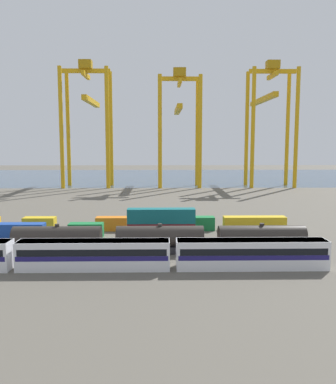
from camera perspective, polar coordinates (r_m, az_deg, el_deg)
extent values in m
plane|color=#5B564C|center=(112.22, -6.35, -1.69)|extent=(420.00, 420.00, 0.00)
cube|color=#384C60|center=(206.95, -3.94, 2.23)|extent=(400.00, 110.00, 0.01)
cube|color=silver|center=(54.34, -10.61, -8.88)|extent=(20.20, 3.10, 3.90)
cube|color=navy|center=(54.36, -10.60, -8.98)|extent=(19.79, 3.14, 0.64)
cube|color=black|center=(54.16, -10.62, -8.18)|extent=(19.39, 3.13, 0.90)
cube|color=slate|center=(53.89, -10.65, -7.07)|extent=(20.00, 2.85, 0.36)
cube|color=silver|center=(54.97, 11.91, -8.72)|extent=(20.20, 3.10, 3.90)
cube|color=navy|center=(55.00, 11.91, -8.82)|extent=(19.79, 3.14, 0.64)
cube|color=black|center=(54.80, 11.93, -8.04)|extent=(19.39, 3.13, 0.90)
cube|color=slate|center=(54.53, 11.95, -6.93)|extent=(20.00, 2.85, 0.36)
cube|color=#232326|center=(63.72, -15.56, -7.97)|extent=(13.34, 2.50, 1.10)
cylinder|color=#2D2823|center=(63.23, -15.62, -6.15)|extent=(13.34, 3.06, 3.06)
cylinder|color=#2D2823|center=(62.88, -15.67, -4.62)|extent=(0.70, 0.70, 0.36)
cube|color=#232326|center=(61.73, -1.16, -8.20)|extent=(13.34, 2.50, 1.10)
cylinder|color=#2D2823|center=(61.23, -1.16, -6.31)|extent=(13.34, 3.06, 3.06)
cylinder|color=#2D2823|center=(60.86, -1.17, -4.74)|extent=(0.70, 0.70, 0.36)
cube|color=#232326|center=(63.67, 13.26, -7.91)|extent=(13.34, 2.50, 1.10)
cylinder|color=#2D2823|center=(63.18, 13.31, -6.09)|extent=(13.34, 3.06, 3.06)
cylinder|color=#2D2823|center=(62.82, 13.35, -4.56)|extent=(0.70, 0.70, 0.36)
cube|color=#1C4299|center=(76.37, -21.71, -5.18)|extent=(12.10, 2.44, 2.60)
cube|color=#197538|center=(72.74, -11.69, -5.42)|extent=(6.04, 2.44, 2.60)
cube|color=maroon|center=(71.51, -0.98, -5.49)|extent=(12.10, 2.44, 2.60)
cube|color=#146066|center=(71.00, -0.98, -3.44)|extent=(12.10, 2.44, 2.60)
cube|color=gold|center=(80.85, -17.98, -4.38)|extent=(6.04, 2.44, 2.60)
cube|color=orange|center=(77.96, -8.10, -4.52)|extent=(6.04, 2.44, 2.60)
cube|color=#197538|center=(77.50, 2.21, -4.52)|extent=(12.10, 2.44, 2.60)
cube|color=gold|center=(79.52, 12.31, -4.39)|extent=(12.10, 2.44, 2.60)
cylinder|color=gold|center=(155.44, -15.10, 8.86)|extent=(1.50, 1.50, 45.35)
cylinder|color=gold|center=(152.25, -8.72, 9.06)|extent=(1.50, 1.50, 45.35)
cylinder|color=gold|center=(166.19, -14.17, 8.74)|extent=(1.50, 1.50, 45.35)
cylinder|color=gold|center=(163.21, -8.20, 8.91)|extent=(1.50, 1.50, 45.35)
cube|color=gold|center=(161.37, -11.76, 16.68)|extent=(18.81, 1.20, 1.60)
cube|color=gold|center=(161.10, -11.74, 16.12)|extent=(1.20, 12.66, 1.60)
cube|color=gold|center=(171.05, -10.95, 12.64)|extent=(2.00, 32.53, 2.00)
cube|color=#A77A10|center=(161.81, -11.78, 17.52)|extent=(4.80, 4.00, 3.20)
cylinder|color=gold|center=(150.86, -1.17, 8.62)|extent=(1.50, 1.50, 42.52)
cylinder|color=gold|center=(151.60, 4.64, 8.59)|extent=(1.50, 1.50, 42.52)
cylinder|color=gold|center=(161.97, -1.16, 8.49)|extent=(1.50, 1.50, 42.52)
cylinder|color=gold|center=(162.66, 4.24, 8.47)|extent=(1.50, 1.50, 42.52)
cube|color=gold|center=(158.53, 1.67, 15.96)|extent=(16.76, 1.20, 1.60)
cube|color=gold|center=(158.28, 1.66, 15.39)|extent=(1.20, 12.72, 1.60)
cube|color=gold|center=(168.34, 1.47, 11.77)|extent=(2.00, 32.02, 2.00)
cube|color=#A77A10|center=(158.92, 1.67, 16.82)|extent=(4.80, 4.00, 3.20)
cylinder|color=gold|center=(155.08, 12.12, 8.96)|extent=(1.50, 1.50, 45.43)
cylinder|color=gold|center=(159.66, 18.01, 8.71)|extent=(1.50, 1.50, 45.43)
cylinder|color=gold|center=(165.60, 11.26, 8.83)|extent=(1.50, 1.50, 45.43)
cylinder|color=gold|center=(169.89, 16.81, 8.62)|extent=(1.50, 1.50, 45.43)
cube|color=gold|center=(164.65, 14.81, 16.43)|extent=(18.23, 1.20, 1.60)
cube|color=gold|center=(164.38, 14.79, 15.88)|extent=(1.20, 12.39, 1.60)
cube|color=gold|center=(176.40, 13.48, 12.79)|extent=(2.00, 38.87, 2.00)
cube|color=#A77A10|center=(165.08, 14.84, 17.25)|extent=(4.80, 4.00, 3.20)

